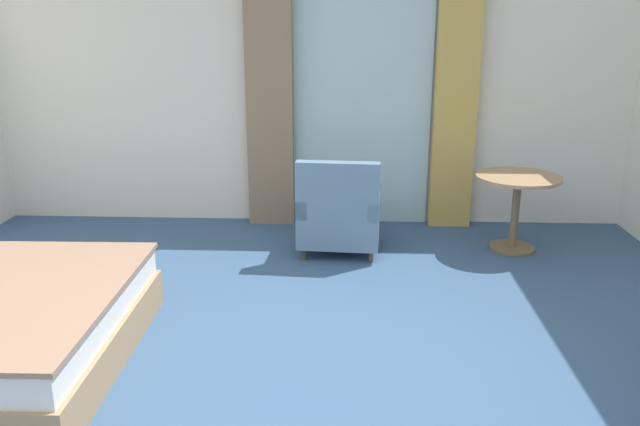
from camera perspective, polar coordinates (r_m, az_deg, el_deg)
The scene contains 7 objects.
ground at distance 3.71m, azimuth -4.02°, elevation -16.55°, with size 6.92×7.02×0.10m, color #38567A.
wall_back at distance 6.35m, azimuth -0.94°, elevation 11.37°, with size 6.52×0.12×2.73m, color white.
balcony_glass_door at distance 6.28m, azimuth 3.79°, elevation 9.76°, with size 1.35×0.02×2.40m, color silver.
curtain_panel_left at distance 6.23m, azimuth -4.57°, elevation 9.82°, with size 0.45×0.10×2.43m, color #897056.
curtain_panel_right at distance 6.27m, azimuth 12.14°, elevation 9.54°, with size 0.41×0.10×2.43m, color tan.
armchair_by_window at distance 5.57m, azimuth 1.77°, elevation -0.20°, with size 0.75×0.74×0.87m.
round_cafe_table at distance 5.86m, azimuth 17.35°, elevation 1.60°, with size 0.74×0.74×0.68m.
Camera 1 is at (0.39, -3.06, 2.00)m, focal length 35.44 mm.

